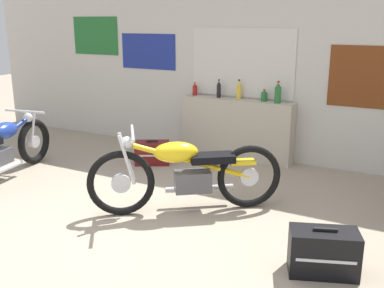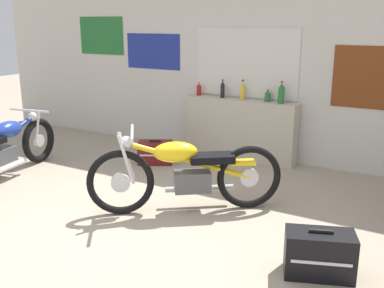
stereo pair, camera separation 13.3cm
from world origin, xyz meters
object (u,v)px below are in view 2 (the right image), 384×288
object	(u,v)px
bottle_center	(243,91)
bottle_right_center	(268,96)
motorcycle_yellow	(186,172)
bottle_leftmost	(199,90)
bottle_left_center	(223,90)
bottle_rightmost	(281,94)
motorcycle_blue	(4,148)
hard_case_darkred	(155,152)
hard_case_black	(319,254)

from	to	relation	value
bottle_center	bottle_right_center	size ratio (longest dim) A/B	1.68
bottle_center	motorcycle_yellow	distance (m)	2.21
bottle_right_center	motorcycle_yellow	xyz separation A→B (m)	(-0.09, -2.12, -0.52)
bottle_leftmost	bottle_right_center	world-z (taller)	bottle_leftmost
bottle_left_center	bottle_right_center	size ratio (longest dim) A/B	1.60
bottle_right_center	bottle_rightmost	size ratio (longest dim) A/B	0.55
motorcycle_blue	hard_case_darkred	xyz separation A→B (m)	(1.37, 1.47, -0.24)
bottle_center	motorcycle_yellow	world-z (taller)	bottle_center
bottle_left_center	bottle_right_center	bearing A→B (deg)	2.14
bottle_leftmost	bottle_center	xyz separation A→B (m)	(0.73, 0.00, 0.04)
bottle_rightmost	motorcycle_blue	distance (m)	3.78
motorcycle_yellow	hard_case_darkred	xyz separation A→B (m)	(-1.24, 1.23, -0.28)
bottle_leftmost	hard_case_darkred	world-z (taller)	bottle_leftmost
motorcycle_yellow	motorcycle_blue	distance (m)	2.63
bottle_center	bottle_right_center	xyz separation A→B (m)	(0.38, 0.01, -0.05)
bottle_left_center	bottle_right_center	world-z (taller)	bottle_left_center
bottle_rightmost	bottle_right_center	bearing A→B (deg)	165.30
bottle_leftmost	bottle_right_center	size ratio (longest dim) A/B	1.16
hard_case_black	bottle_rightmost	bearing A→B (deg)	115.74
motorcycle_yellow	motorcycle_blue	xyz separation A→B (m)	(-2.62, -0.24, -0.04)
bottle_left_center	bottle_right_center	xyz separation A→B (m)	(0.70, 0.03, -0.05)
bottle_leftmost	bottle_rightmost	xyz separation A→B (m)	(1.33, -0.05, 0.05)
bottle_rightmost	motorcycle_yellow	world-z (taller)	bottle_rightmost
bottle_rightmost	hard_case_black	xyz separation A→B (m)	(1.27, -2.63, -0.83)
bottle_left_center	bottle_rightmost	world-z (taller)	bottle_rightmost
bottle_center	hard_case_black	world-z (taller)	bottle_center
bottle_leftmost	bottle_left_center	bearing A→B (deg)	-2.47
bottle_leftmost	hard_case_darkred	xyz separation A→B (m)	(-0.22, -0.88, -0.81)
motorcycle_blue	hard_case_darkred	bearing A→B (deg)	46.96
bottle_leftmost	bottle_center	distance (m)	0.73
hard_case_black	bottle_left_center	bearing A→B (deg)	129.38
bottle_leftmost	motorcycle_blue	size ratio (longest dim) A/B	0.10
bottle_leftmost	hard_case_black	world-z (taller)	bottle_leftmost
bottle_left_center	motorcycle_yellow	xyz separation A→B (m)	(0.61, -2.10, -0.57)
motorcycle_yellow	hard_case_darkred	bearing A→B (deg)	135.33
bottle_right_center	motorcycle_blue	bearing A→B (deg)	-138.90
bottle_leftmost	motorcycle_blue	bearing A→B (deg)	-124.16
bottle_rightmost	bottle_center	bearing A→B (deg)	175.35
bottle_rightmost	motorcycle_yellow	xyz separation A→B (m)	(-0.31, -2.06, -0.58)
bottle_leftmost	motorcycle_yellow	size ratio (longest dim) A/B	0.12
bottle_right_center	hard_case_black	size ratio (longest dim) A/B	0.28
bottle_leftmost	bottle_center	bearing A→B (deg)	0.01
bottle_left_center	hard_case_darkred	xyz separation A→B (m)	(-0.64, -0.87, -0.84)
bottle_leftmost	bottle_rightmost	bearing A→B (deg)	-2.11
bottle_center	hard_case_darkred	size ratio (longest dim) A/B	0.51
bottle_center	bottle_left_center	bearing A→B (deg)	-176.76
motorcycle_yellow	bottle_right_center	bearing A→B (deg)	87.52
motorcycle_blue	hard_case_darkred	size ratio (longest dim) A/B	3.55
motorcycle_yellow	hard_case_darkred	distance (m)	1.77
bottle_right_center	motorcycle_blue	world-z (taller)	bottle_right_center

